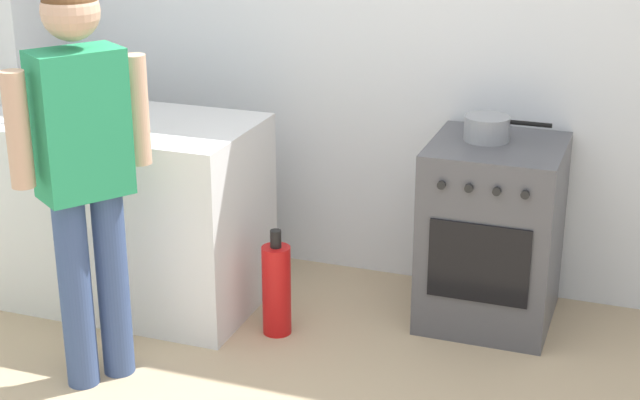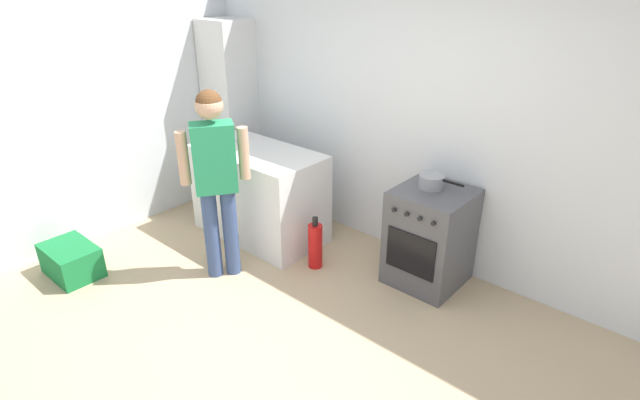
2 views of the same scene
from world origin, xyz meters
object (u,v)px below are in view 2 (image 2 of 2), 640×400
object	(u,v)px
pot	(432,181)
knife_paring	(241,142)
oven_left	(430,237)
recycling_crate_lower	(71,260)
person	(215,170)
knife_utility	(218,147)
fire_extinguisher	(315,245)
larder_cabinet	(231,113)

from	to	relation	value
pot	knife_paring	distance (m)	1.98
oven_left	recycling_crate_lower	distance (m)	3.14
pot	person	world-z (taller)	person
person	recycling_crate_lower	bearing A→B (deg)	-137.95
knife_utility	fire_extinguisher	bearing A→B (deg)	4.68
oven_left	pot	bearing A→B (deg)	144.62
recycling_crate_lower	person	bearing A→B (deg)	42.05
knife_paring	recycling_crate_lower	xyz separation A→B (m)	(-0.41, -1.67, -0.77)
recycling_crate_lower	larder_cabinet	bearing A→B (deg)	96.56
recycling_crate_lower	pot	bearing A→B (deg)	40.82
recycling_crate_lower	knife_paring	bearing A→B (deg)	76.24
knife_paring	person	bearing A→B (deg)	-52.49
knife_utility	fire_extinguisher	world-z (taller)	knife_utility
knife_utility	person	world-z (taller)	person
knife_paring	recycling_crate_lower	size ratio (longest dim) A/B	0.41
pot	larder_cabinet	size ratio (longest dim) A/B	0.19
oven_left	knife_utility	xyz separation A→B (m)	(-2.04, -0.57, 0.48)
knife_utility	recycling_crate_lower	distance (m)	1.65
knife_paring	recycling_crate_lower	bearing A→B (deg)	-103.76
oven_left	person	bearing A→B (deg)	-142.24
person	larder_cabinet	distance (m)	1.72
fire_extinguisher	recycling_crate_lower	size ratio (longest dim) A/B	0.96
knife_paring	knife_utility	world-z (taller)	same
pot	fire_extinguisher	xyz separation A→B (m)	(-0.81, -0.52, -0.69)
oven_left	larder_cabinet	size ratio (longest dim) A/B	0.42
person	larder_cabinet	world-z (taller)	larder_cabinet
fire_extinguisher	knife_utility	bearing A→B (deg)	-175.32
oven_left	fire_extinguisher	bearing A→B (deg)	-151.22
oven_left	person	distance (m)	1.87
fire_extinguisher	recycling_crate_lower	distance (m)	2.16
larder_cabinet	knife_paring	bearing A→B (deg)	-33.26
larder_cabinet	oven_left	bearing A→B (deg)	-2.20
person	recycling_crate_lower	distance (m)	1.59
knife_paring	larder_cabinet	size ratio (longest dim) A/B	0.11
oven_left	person	size ratio (longest dim) A/B	0.52
pot	fire_extinguisher	world-z (taller)	pot
pot	knife_utility	bearing A→B (deg)	-162.82
recycling_crate_lower	larder_cabinet	world-z (taller)	larder_cabinet
knife_utility	larder_cabinet	distance (m)	0.92
pot	knife_utility	world-z (taller)	pot
person	recycling_crate_lower	world-z (taller)	person
pot	knife_paring	xyz separation A→B (m)	(-1.94, -0.36, -0.00)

